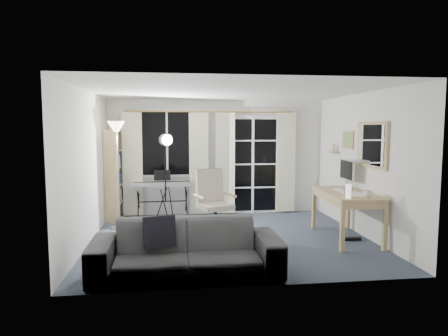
{
  "coord_description": "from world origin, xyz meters",
  "views": [
    {
      "loc": [
        -0.9,
        -6.36,
        1.82
      ],
      "look_at": [
        -0.07,
        0.35,
        1.14
      ],
      "focal_mm": 32.0,
      "sensor_mm": 36.0,
      "label": 1
    }
  ],
  "objects_px": {
    "office_chair": "(212,197)",
    "mug": "(367,193)",
    "bookshelf": "(113,177)",
    "torchiere_lamp": "(117,143)",
    "sofa": "(186,240)",
    "desk": "(347,198)",
    "keyboard_piano": "(162,184)",
    "monitor": "(347,171)",
    "studio_light": "(166,150)"
  },
  "relations": [
    {
      "from": "mug",
      "to": "sofa",
      "type": "height_order",
      "value": "mug"
    },
    {
      "from": "torchiere_lamp",
      "to": "desk",
      "type": "distance_m",
      "value": 4.07
    },
    {
      "from": "keyboard_piano",
      "to": "desk",
      "type": "height_order",
      "value": "keyboard_piano"
    },
    {
      "from": "keyboard_piano",
      "to": "mug",
      "type": "bearing_deg",
      "value": -39.61
    },
    {
      "from": "mug",
      "to": "torchiere_lamp",
      "type": "bearing_deg",
      "value": 156.92
    },
    {
      "from": "bookshelf",
      "to": "mug",
      "type": "height_order",
      "value": "bookshelf"
    },
    {
      "from": "torchiere_lamp",
      "to": "studio_light",
      "type": "relative_size",
      "value": 1.11
    },
    {
      "from": "bookshelf",
      "to": "torchiere_lamp",
      "type": "height_order",
      "value": "torchiere_lamp"
    },
    {
      "from": "torchiere_lamp",
      "to": "sofa",
      "type": "bearing_deg",
      "value": -65.1
    },
    {
      "from": "mug",
      "to": "studio_light",
      "type": "bearing_deg",
      "value": 145.41
    },
    {
      "from": "bookshelf",
      "to": "monitor",
      "type": "relative_size",
      "value": 3.17
    },
    {
      "from": "studio_light",
      "to": "desk",
      "type": "relative_size",
      "value": 1.17
    },
    {
      "from": "monitor",
      "to": "mug",
      "type": "height_order",
      "value": "monitor"
    },
    {
      "from": "studio_light",
      "to": "mug",
      "type": "distance_m",
      "value": 3.74
    },
    {
      "from": "bookshelf",
      "to": "sofa",
      "type": "height_order",
      "value": "bookshelf"
    },
    {
      "from": "mug",
      "to": "sofa",
      "type": "distance_m",
      "value": 2.9
    },
    {
      "from": "desk",
      "to": "monitor",
      "type": "xyz_separation_m",
      "value": [
        0.2,
        0.45,
        0.39
      ]
    },
    {
      "from": "keyboard_piano",
      "to": "sofa",
      "type": "distance_m",
      "value": 3.28
    },
    {
      "from": "keyboard_piano",
      "to": "sofa",
      "type": "xyz_separation_m",
      "value": [
        0.38,
        -3.25,
        -0.23
      ]
    },
    {
      "from": "bookshelf",
      "to": "sofa",
      "type": "xyz_separation_m",
      "value": [
        1.35,
        -3.32,
        -0.4
      ]
    },
    {
      "from": "studio_light",
      "to": "desk",
      "type": "xyz_separation_m",
      "value": [
        2.94,
        -1.6,
        -0.71
      ]
    },
    {
      "from": "desk",
      "to": "monitor",
      "type": "height_order",
      "value": "monitor"
    },
    {
      "from": "torchiere_lamp",
      "to": "studio_light",
      "type": "xyz_separation_m",
      "value": [
        0.86,
        0.44,
        -0.16
      ]
    },
    {
      "from": "bookshelf",
      "to": "torchiere_lamp",
      "type": "bearing_deg",
      "value": -75.48
    },
    {
      "from": "studio_light",
      "to": "sofa",
      "type": "relative_size",
      "value": 0.75
    },
    {
      "from": "studio_light",
      "to": "sofa",
      "type": "distance_m",
      "value": 3.08
    },
    {
      "from": "mug",
      "to": "office_chair",
      "type": "bearing_deg",
      "value": 157.45
    },
    {
      "from": "keyboard_piano",
      "to": "sofa",
      "type": "height_order",
      "value": "keyboard_piano"
    },
    {
      "from": "torchiere_lamp",
      "to": "mug",
      "type": "height_order",
      "value": "torchiere_lamp"
    },
    {
      "from": "torchiere_lamp",
      "to": "office_chair",
      "type": "relative_size",
      "value": 1.71
    },
    {
      "from": "monitor",
      "to": "mug",
      "type": "relative_size",
      "value": 4.4
    },
    {
      "from": "monitor",
      "to": "sofa",
      "type": "height_order",
      "value": "monitor"
    },
    {
      "from": "torchiere_lamp",
      "to": "mug",
      "type": "xyz_separation_m",
      "value": [
        3.9,
        -1.66,
        -0.71
      ]
    },
    {
      "from": "torchiere_lamp",
      "to": "monitor",
      "type": "bearing_deg",
      "value": -10.11
    },
    {
      "from": "torchiere_lamp",
      "to": "keyboard_piano",
      "type": "relative_size",
      "value": 1.54
    },
    {
      "from": "torchiere_lamp",
      "to": "sofa",
      "type": "distance_m",
      "value": 2.95
    },
    {
      "from": "bookshelf",
      "to": "torchiere_lamp",
      "type": "xyz_separation_m",
      "value": [
        0.2,
        -0.83,
        0.71
      ]
    },
    {
      "from": "keyboard_piano",
      "to": "mug",
      "type": "xyz_separation_m",
      "value": [
        3.13,
        -2.43,
        0.16
      ]
    },
    {
      "from": "office_chair",
      "to": "sofa",
      "type": "bearing_deg",
      "value": -123.88
    },
    {
      "from": "keyboard_piano",
      "to": "mug",
      "type": "height_order",
      "value": "keyboard_piano"
    },
    {
      "from": "torchiere_lamp",
      "to": "sofa",
      "type": "relative_size",
      "value": 0.84
    },
    {
      "from": "office_chair",
      "to": "mug",
      "type": "relative_size",
      "value": 8.85
    },
    {
      "from": "sofa",
      "to": "monitor",
      "type": "bearing_deg",
      "value": 31.51
    },
    {
      "from": "sofa",
      "to": "mug",
      "type": "bearing_deg",
      "value": 16.23
    },
    {
      "from": "desk",
      "to": "sofa",
      "type": "relative_size",
      "value": 0.64
    },
    {
      "from": "office_chair",
      "to": "monitor",
      "type": "xyz_separation_m",
      "value": [
        2.36,
        0.01,
        0.41
      ]
    },
    {
      "from": "bookshelf",
      "to": "office_chair",
      "type": "bearing_deg",
      "value": -39.18
    },
    {
      "from": "keyboard_piano",
      "to": "desk",
      "type": "xyz_separation_m",
      "value": [
        3.03,
        -1.93,
        0.0
      ]
    },
    {
      "from": "monitor",
      "to": "office_chair",
      "type": "bearing_deg",
      "value": -177.16
    },
    {
      "from": "bookshelf",
      "to": "torchiere_lamp",
      "type": "relative_size",
      "value": 0.92
    }
  ]
}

